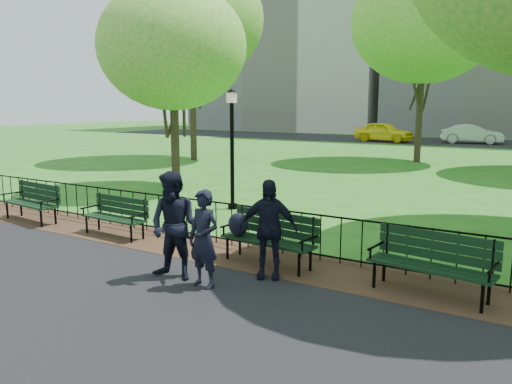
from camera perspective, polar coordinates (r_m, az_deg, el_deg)
The scene contains 19 objects.
ground at distance 8.60m, azimuth -7.00°, elevation -9.83°, with size 120.00×120.00×0.00m, color #2B681B.
asphalt_path at distance 6.52m, azimuth -26.82°, elevation -17.54°, with size 60.00×9.20×0.01m, color black.
dirt_strip at distance 9.75m, azimuth -1.49°, elevation -7.26°, with size 60.00×1.60×0.01m, color #342515.
far_street at distance 41.72m, azimuth 24.47°, elevation 5.11°, with size 70.00×9.00×0.01m, color black.
iron_fence at distance 10.02m, azimuth 0.06°, elevation -3.89°, with size 24.06×0.06×1.00m.
apartment_west at distance 61.51m, azimuth 5.15°, elevation 19.40°, with size 22.00×15.00×26.00m, color beige.
park_bench_main at distance 9.18m, azimuth 0.21°, elevation -4.29°, with size 1.89×0.76×1.05m.
park_bench_left_a at distance 11.51m, azimuth -15.60°, elevation -2.21°, with size 1.70×0.59×0.95m.
park_bench_left_b at distance 13.66m, azimuth -24.07°, elevation -0.62°, with size 1.87×0.73×1.04m.
park_bench_right_a at distance 8.13m, azimuth 19.58°, elevation -7.02°, with size 1.92×0.79×1.06m.
lamppost at distance 13.83m, azimuth -2.76°, elevation 5.45°, with size 0.30×0.30×3.33m.
tree_near_w at distance 17.48m, azimuth -9.53°, elevation 16.04°, with size 4.95×4.95×6.90m.
tree_mid_w at distance 26.84m, azimuth -7.44°, elevation 18.97°, with size 7.37×7.37×10.27m.
tree_far_c at distance 26.96m, azimuth 18.71°, elevation 18.08°, with size 7.16×7.16×9.99m.
person_left at distance 7.98m, azimuth -5.99°, elevation -5.35°, with size 0.58×0.38×1.58m, color black.
person_mid at distance 8.39m, azimuth -9.33°, elevation -3.84°, with size 0.88×0.46×1.81m, color black.
person_right at distance 8.35m, azimuth 1.39°, elevation -4.23°, with size 0.99×0.40×1.68m, color black.
taxi at distance 40.69m, azimuth 14.41°, elevation 6.70°, with size 1.84×4.57×1.56m, color yellow.
sedan_silver at distance 40.81m, azimuth 23.45°, elevation 6.12°, with size 1.52×4.36×1.44m, color #AFB2B7.
Camera 1 is at (5.06, -6.31, 2.90)m, focal length 35.00 mm.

